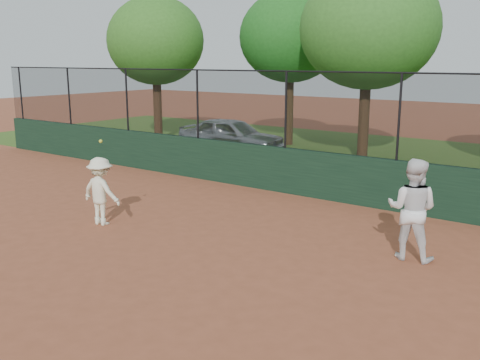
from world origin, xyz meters
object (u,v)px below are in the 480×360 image
Objects in this scene: player_main at (101,191)px; tree_2 at (368,29)px; tree_1 at (290,37)px; tree_0 at (155,41)px; parked_car at (231,136)px; player_second at (412,209)px.

player_main is 10.78m from tree_2.
player_main is 12.68m from tree_1.
tree_0 is at bearing 128.73° from player_main.
tree_2 is at bearing -24.94° from tree_1.
player_main is at bearing -78.17° from tree_1.
player_main is 12.36m from tree_0.
tree_0 is at bearing -175.38° from tree_2.
parked_car is 0.63× the size of tree_2.
tree_0 is 5.59m from tree_1.
player_second is 0.29× the size of tree_1.
tree_1 reaches higher than player_main.
tree_2 reaches higher than tree_1.
tree_0 reaches higher than player_second.
player_main reaches higher than player_second.
tree_2 is at bearing 4.62° from tree_0.
tree_2 is (-4.42, 8.09, 3.55)m from player_second.
player_second is 0.28× the size of tree_2.
tree_0 reaches higher than player_main.
tree_1 reaches higher than tree_0.
tree_0 is (-7.42, 9.26, 3.48)m from player_main.
tree_0 is at bearing -34.51° from player_second.
player_second is at bearing -28.70° from tree_0.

